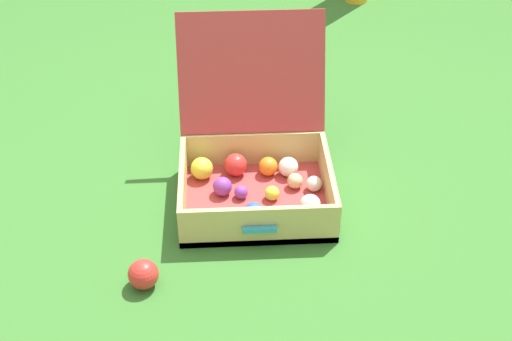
% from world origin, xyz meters
% --- Properties ---
extents(ground_plane, '(16.00, 16.00, 0.00)m').
position_xyz_m(ground_plane, '(0.00, 0.00, 0.00)').
color(ground_plane, '#336B28').
extents(open_suitcase, '(0.52, 0.62, 0.56)m').
position_xyz_m(open_suitcase, '(0.08, 0.11, 0.12)').
color(open_suitcase, '#B23838').
rests_on(open_suitcase, ground).
extents(stray_ball_on_grass, '(0.09, 0.09, 0.09)m').
position_xyz_m(stray_ball_on_grass, '(-0.29, -0.34, 0.05)').
color(stray_ball_on_grass, red).
rests_on(stray_ball_on_grass, ground).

